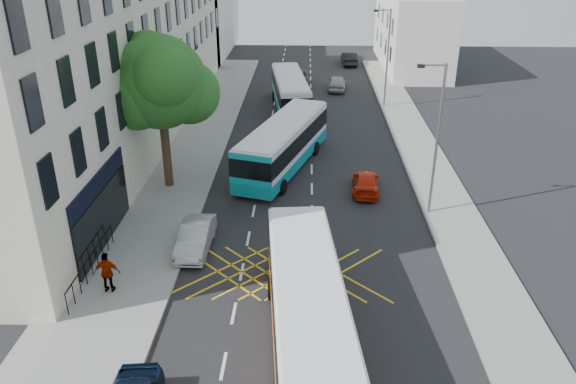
# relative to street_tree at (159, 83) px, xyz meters

# --- Properties ---
(ground) EXTENTS (120.00, 120.00, 0.00)m
(ground) POSITION_rel_street_tree_xyz_m (8.51, -14.97, -6.29)
(ground) COLOR black
(ground) RESTS_ON ground
(pavement_left) EXTENTS (5.00, 70.00, 0.15)m
(pavement_left) POSITION_rel_street_tree_xyz_m (0.01, 0.03, -6.22)
(pavement_left) COLOR gray
(pavement_left) RESTS_ON ground
(pavement_right) EXTENTS (3.00, 70.00, 0.15)m
(pavement_right) POSITION_rel_street_tree_xyz_m (16.01, 0.03, -6.22)
(pavement_right) COLOR gray
(pavement_right) RESTS_ON ground
(terrace_main) EXTENTS (8.30, 45.00, 13.50)m
(terrace_main) POSITION_rel_street_tree_xyz_m (-5.49, 9.52, 0.46)
(terrace_main) COLOR beige
(terrace_main) RESTS_ON ground
(terrace_far) EXTENTS (8.00, 20.00, 10.00)m
(terrace_far) POSITION_rel_street_tree_xyz_m (-5.49, 40.03, -1.29)
(terrace_far) COLOR silver
(terrace_far) RESTS_ON ground
(building_right) EXTENTS (6.00, 18.00, 8.00)m
(building_right) POSITION_rel_street_tree_xyz_m (19.51, 33.03, -2.29)
(building_right) COLOR silver
(building_right) RESTS_ON ground
(street_tree) EXTENTS (6.30, 5.70, 8.80)m
(street_tree) POSITION_rel_street_tree_xyz_m (0.00, 0.00, 0.00)
(street_tree) COLOR #382619
(street_tree) RESTS_ON pavement_left
(lamp_near) EXTENTS (1.45, 0.15, 8.00)m
(lamp_near) POSITION_rel_street_tree_xyz_m (14.71, -2.97, -1.68)
(lamp_near) COLOR slate
(lamp_near) RESTS_ON pavement_right
(lamp_far) EXTENTS (1.45, 0.15, 8.00)m
(lamp_far) POSITION_rel_street_tree_xyz_m (14.71, 17.03, -1.68)
(lamp_far) COLOR slate
(lamp_far) RESTS_ON pavement_right
(railings) EXTENTS (0.08, 5.60, 1.14)m
(railings) POSITION_rel_street_tree_xyz_m (-1.19, -9.67, -5.57)
(railings) COLOR black
(railings) RESTS_ON pavement_left
(bus_near) EXTENTS (3.50, 11.02, 3.05)m
(bus_near) POSITION_rel_street_tree_xyz_m (8.24, -13.71, -4.69)
(bus_near) COLOR silver
(bus_near) RESTS_ON ground
(bus_mid) EXTENTS (5.72, 11.22, 3.08)m
(bus_mid) POSITION_rel_street_tree_xyz_m (6.70, 3.13, -4.67)
(bus_mid) COLOR silver
(bus_mid) RESTS_ON ground
(bus_far) EXTENTS (3.69, 10.61, 2.92)m
(bus_far) POSITION_rel_street_tree_xyz_m (6.74, 15.97, -4.76)
(bus_far) COLOR silver
(bus_far) RESTS_ON ground
(parked_car_silver) EXTENTS (1.47, 3.99, 1.31)m
(parked_car_silver) POSITION_rel_street_tree_xyz_m (2.91, -7.07, -5.64)
(parked_car_silver) COLOR #A9AAB1
(parked_car_silver) RESTS_ON ground
(red_hatchback) EXTENTS (1.88, 3.94, 1.11)m
(red_hatchback) POSITION_rel_street_tree_xyz_m (11.65, -0.15, -5.74)
(red_hatchback) COLOR red
(red_hatchback) RESTS_ON ground
(distant_car_grey) EXTENTS (2.14, 4.40, 1.21)m
(distant_car_grey) POSITION_rel_street_tree_xyz_m (7.34, 24.97, -5.69)
(distant_car_grey) COLOR #46474E
(distant_car_grey) RESTS_ON ground
(distant_car_silver) EXTENTS (1.92, 4.14, 1.37)m
(distant_car_silver) POSITION_rel_street_tree_xyz_m (11.01, 22.64, -5.61)
(distant_car_silver) COLOR #A5A6AD
(distant_car_silver) RESTS_ON ground
(distant_car_dark) EXTENTS (1.69, 4.40, 1.43)m
(distant_car_dark) POSITION_rel_street_tree_xyz_m (12.88, 33.66, -5.58)
(distant_car_dark) COLOR black
(distant_car_dark) RESTS_ON ground
(pedestrian_far) EXTENTS (1.08, 0.46, 1.84)m
(pedestrian_far) POSITION_rel_street_tree_xyz_m (-0.06, -10.81, -5.22)
(pedestrian_far) COLOR gray
(pedestrian_far) RESTS_ON pavement_left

